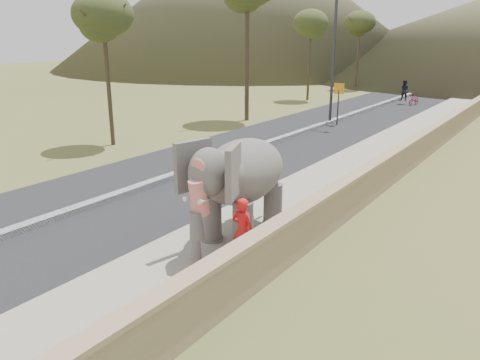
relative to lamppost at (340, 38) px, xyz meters
name	(u,v)px	position (x,y,z in m)	size (l,w,h in m)	color
ground	(258,228)	(4.69, -15.52, -4.87)	(160.00, 160.00, 0.00)	olive
road	(283,140)	(-0.31, -5.52, -4.86)	(7.00, 120.00, 0.03)	black
median	(283,138)	(-0.31, -5.52, -4.76)	(0.35, 120.00, 0.22)	black
walkway	(382,153)	(4.69, -5.52, -4.80)	(3.00, 120.00, 0.15)	#9E9687
parapet	(422,147)	(6.34, -5.52, -4.32)	(0.30, 120.00, 1.10)	tan
lamppost	(340,38)	(0.00, 0.00, 0.00)	(1.76, 0.36, 8.00)	#2A2A2F
signboard	(339,97)	(0.19, -0.10, -3.23)	(0.60, 0.08, 2.40)	#2D2D33
elephant_and_man	(243,185)	(4.71, -16.26, -3.45)	(2.26, 3.68, 2.57)	slate
motorcyclist	(409,95)	(1.18, 10.70, -4.13)	(1.56, 1.61, 1.85)	maroon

